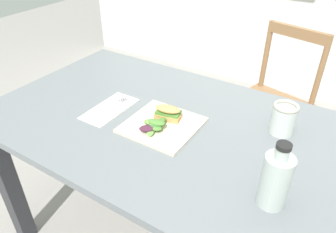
# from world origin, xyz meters

# --- Properties ---
(dining_table) EXTENTS (1.33, 0.84, 0.74)m
(dining_table) POSITION_xyz_m (-0.07, 0.16, 0.62)
(dining_table) COLOR slate
(dining_table) RESTS_ON ground
(chair_wooden_far) EXTENTS (0.49, 0.49, 0.87)m
(chair_wooden_far) POSITION_xyz_m (0.17, 1.02, 0.45)
(chair_wooden_far) COLOR #8E6642
(chair_wooden_far) RESTS_ON ground
(plate_lunch) EXTENTS (0.26, 0.26, 0.01)m
(plate_lunch) POSITION_xyz_m (-0.02, 0.13, 0.74)
(plate_lunch) COLOR beige
(plate_lunch) RESTS_ON dining_table
(sandwich_half_front) EXTENTS (0.10, 0.07, 0.06)m
(sandwich_half_front) POSITION_xyz_m (-0.02, 0.17, 0.78)
(sandwich_half_front) COLOR tan
(sandwich_half_front) RESTS_ON plate_lunch
(salad_mixed_greens) EXTENTS (0.11, 0.12, 0.04)m
(salad_mixed_greens) POSITION_xyz_m (-0.03, 0.09, 0.77)
(salad_mixed_greens) COLOR #6B9E47
(salad_mixed_greens) RESTS_ON plate_lunch
(napkin_folded) EXTENTS (0.12, 0.24, 0.00)m
(napkin_folded) POSITION_xyz_m (-0.26, 0.11, 0.74)
(napkin_folded) COLOR silver
(napkin_folded) RESTS_ON dining_table
(fork_on_napkin) EXTENTS (0.03, 0.19, 0.00)m
(fork_on_napkin) POSITION_xyz_m (-0.26, 0.13, 0.75)
(fork_on_napkin) COLOR silver
(fork_on_napkin) RESTS_ON napkin_folded
(bottle_cold_brew) EXTENTS (0.08, 0.08, 0.20)m
(bottle_cold_brew) POSITION_xyz_m (0.43, -0.02, 0.81)
(bottle_cold_brew) COLOR black
(bottle_cold_brew) RESTS_ON dining_table
(mason_jar_iced_tea) EXTENTS (0.09, 0.09, 0.11)m
(mason_jar_iced_tea) POSITION_xyz_m (0.36, 0.33, 0.79)
(mason_jar_iced_tea) COLOR #C67528
(mason_jar_iced_tea) RESTS_ON dining_table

